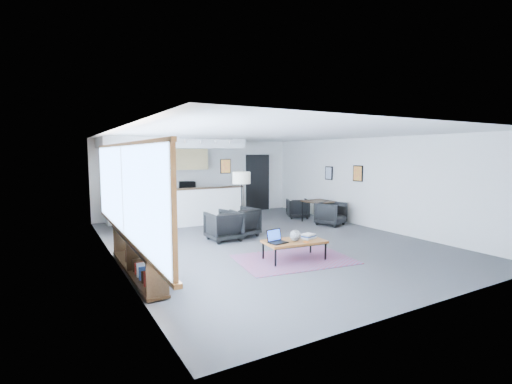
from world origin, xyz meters
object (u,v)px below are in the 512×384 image
coffee_table (294,242)px  book_stack (308,236)px  armchair_left (224,224)px  microwave (187,185)px  dining_table (319,203)px  armchair_right (240,221)px  dining_chair_near (331,214)px  dining_chair_far (298,209)px  ceramic_pot (295,236)px  floor_lamp (241,180)px  laptop (276,239)px

coffee_table → book_stack: (0.35, 0.02, 0.07)m
armchair_left → microwave: microwave is taller
armchair_left → dining_table: 3.67m
armchair_right → dining_chair_near: (3.06, -0.02, -0.08)m
armchair_right → microwave: (-0.23, 3.40, 0.69)m
microwave → dining_chair_far: bearing=-24.1°
coffee_table → ceramic_pot: bearing=-97.6°
coffee_table → floor_lamp: 2.90m
floor_lamp → dining_chair_near: floor_lamp is taller
dining_chair_far → microwave: 3.78m
coffee_table → dining_chair_near: (3.09, 2.44, -0.04)m
ceramic_pot → armchair_left: size_ratio=0.28×
coffee_table → laptop: bearing=179.4°
floor_lamp → dining_chair_near: size_ratio=2.54×
armchair_left → armchair_right: bearing=-160.2°
dining_table → book_stack: bearing=-132.4°
laptop → dining_chair_near: 4.23m
laptop → dining_table: 4.54m
ceramic_pot → dining_table: dining_table is taller
armchair_right → dining_chair_far: armchair_right is taller
coffee_table → dining_chair_near: dining_chair_near is taller
ceramic_pot → floor_lamp: size_ratio=0.14×
floor_lamp → dining_chair_far: bearing=24.7°
laptop → armchair_right: (0.43, 2.41, -0.06)m
armchair_left → dining_chair_near: armchair_left is taller
armchair_left → floor_lamp: size_ratio=0.48×
laptop → dining_table: size_ratio=0.47×
ceramic_pot → floor_lamp: (0.21, 2.74, 0.93)m
laptop → coffee_table: bearing=-16.1°
book_stack → armchair_left: 2.39m
coffee_table → floor_lamp: bearing=91.9°
armchair_right → dining_chair_near: 3.06m
floor_lamp → book_stack: bearing=-86.7°
book_stack → armchair_left: armchair_left is taller
coffee_table → dining_chair_near: size_ratio=1.97×
armchair_left → dining_table: armchair_left is taller
floor_lamp → dining_chair_near: (2.89, -0.26, -1.12)m
book_stack → microwave: bearing=95.5°
floor_lamp → laptop: bearing=-102.9°
laptop → floor_lamp: 2.88m
floor_lamp → microwave: 3.20m
ceramic_pot → dining_chair_near: dining_chair_near is taller
armchair_right → dining_table: bearing=175.8°
dining_chair_near → ceramic_pot: bearing=-163.4°
dining_table → microwave: microwave is taller
floor_lamp → ceramic_pot: bearing=-94.4°
dining_table → armchair_left: bearing=-168.2°
book_stack → microwave: size_ratio=0.72×
laptop → dining_chair_near: bearing=25.0°
armchair_left → floor_lamp: 1.35m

